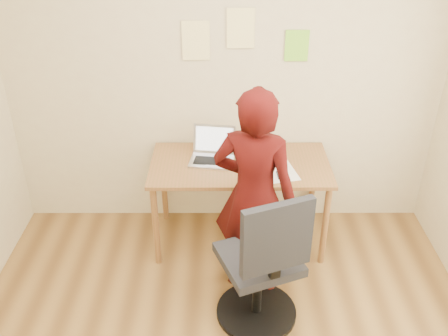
{
  "coord_description": "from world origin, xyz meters",
  "views": [
    {
      "loc": [
        -0.01,
        -1.99,
        2.68
      ],
      "look_at": [
        -0.0,
        0.95,
        0.95
      ],
      "focal_mm": 40.0,
      "sensor_mm": 36.0,
      "label": 1
    }
  ],
  "objects_px": {
    "laptop": "(213,153)",
    "office_chair": "(263,270)",
    "phone": "(281,175)",
    "person": "(254,195)",
    "desk": "(240,173)"
  },
  "relations": [
    {
      "from": "desk",
      "to": "person",
      "type": "bearing_deg",
      "value": -81.58
    },
    {
      "from": "phone",
      "to": "person",
      "type": "bearing_deg",
      "value": -126.91
    },
    {
      "from": "laptop",
      "to": "office_chair",
      "type": "bearing_deg",
      "value": -62.6
    },
    {
      "from": "laptop",
      "to": "phone",
      "type": "height_order",
      "value": "laptop"
    },
    {
      "from": "phone",
      "to": "laptop",
      "type": "bearing_deg",
      "value": 149.38
    },
    {
      "from": "desk",
      "to": "office_chair",
      "type": "bearing_deg",
      "value": -82.04
    },
    {
      "from": "desk",
      "to": "phone",
      "type": "distance_m",
      "value": 0.36
    },
    {
      "from": "phone",
      "to": "person",
      "type": "relative_size",
      "value": 0.07
    },
    {
      "from": "desk",
      "to": "office_chair",
      "type": "distance_m",
      "value": 0.94
    },
    {
      "from": "office_chair",
      "to": "laptop",
      "type": "bearing_deg",
      "value": 87.67
    },
    {
      "from": "laptop",
      "to": "desk",
      "type": "bearing_deg",
      "value": -10.08
    },
    {
      "from": "desk",
      "to": "phone",
      "type": "xyz_separation_m",
      "value": [
        0.3,
        -0.19,
        0.09
      ]
    },
    {
      "from": "office_chair",
      "to": "person",
      "type": "xyz_separation_m",
      "value": [
        -0.05,
        0.38,
        0.33
      ]
    },
    {
      "from": "phone",
      "to": "person",
      "type": "distance_m",
      "value": 0.41
    },
    {
      "from": "laptop",
      "to": "phone",
      "type": "bearing_deg",
      "value": -18.29
    }
  ]
}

